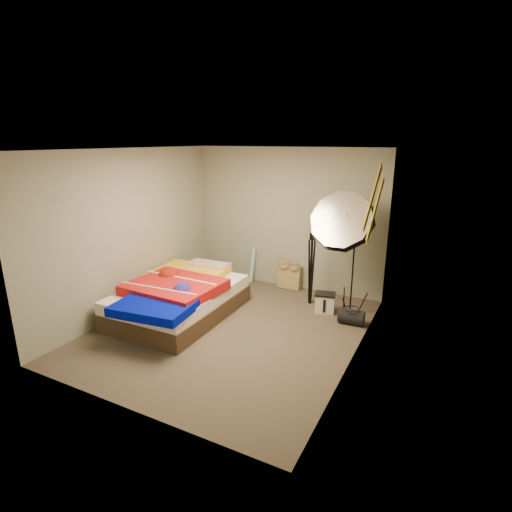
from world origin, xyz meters
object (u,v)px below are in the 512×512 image
Objects in this scene: bed at (179,297)px; wrapping_roll at (252,266)px; photo_umbrella at (343,223)px; camera_tripod at (311,264)px; tote_bag at (290,277)px; duffel_bag at (351,317)px; camera_case at (325,303)px.

wrapping_roll is at bearing 80.58° from bed.
photo_umbrella is 1.67× the size of camera_tripod.
tote_bag is 2.14m from bed.
duffel_bag is at bearing 20.14° from bed.
wrapping_roll is at bearing 143.21° from camera_case.
wrapping_roll is at bearing -177.01° from tote_bag.
wrapping_roll is 2.26m from photo_umbrella.
duffel_bag is (1.37, -0.95, -0.10)m from tote_bag.
photo_umbrella is 0.93m from camera_tripod.
bed is (-1.97, -1.12, 0.16)m from camera_case.
tote_bag is at bearing 148.78° from photo_umbrella.
tote_bag reaches higher than camera_case.
camera_case is (0.90, -0.73, -0.07)m from tote_bag.
tote_bag is 1.15m from camera_case.
bed is (-0.31, -1.85, -0.02)m from wrapping_roll.
wrapping_roll is 1.82m from camera_case.
camera_tripod is (-0.33, 0.23, 0.54)m from camera_case.
duffel_bag is (0.48, -0.22, -0.03)m from camera_case.
camera_case is 0.67m from camera_tripod.
camera_tripod is (1.64, 1.35, 0.39)m from bed.
camera_case is at bearing 29.66° from bed.
duffel_bag is (2.14, -0.95, -0.21)m from wrapping_roll.
wrapping_roll is at bearing 160.45° from photo_umbrella.
camera_tripod is (0.57, -0.49, 0.47)m from tote_bag.
camera_tripod is at bearing -37.95° from tote_bag.
bed reaches higher than duffel_bag.
camera_case is 0.24× the size of camera_tripod.
tote_bag reaches higher than duffel_bag.
wrapping_roll is 1.47m from camera_tripod.
wrapping_roll is (-0.77, 0.00, 0.11)m from tote_bag.
tote_bag is 0.89m from camera_tripod.
tote_bag is 0.77m from wrapping_roll.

